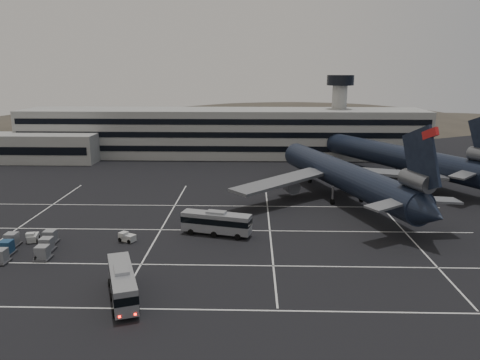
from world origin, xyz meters
The scene contains 11 objects.
ground centered at (0.00, 0.00, 0.00)m, with size 260.00×260.00×0.00m, color black.
lane_markings centered at (0.95, 0.72, 0.01)m, with size 90.00×55.62×0.01m.
terminal centered at (-2.95, 71.14, 6.93)m, with size 125.00×26.00×24.00m.
hills centered at (17.99, 170.00, -12.07)m, with size 352.00×180.00×44.00m.
trijet_main centered at (27.32, 22.08, 5.25)m, with size 45.10×56.25×18.08m.
trijet_far centered at (44.38, 42.16, 5.43)m, with size 34.31×53.01×18.08m.
bus_near centered at (-5.76, -19.82, 2.16)m, with size 6.26×11.37×3.94m.
bus_far centered at (3.38, 1.86, 2.17)m, with size 11.51×5.40×3.96m.
tug_a centered at (-24.62, -1.89, 0.69)m, with size 1.97×2.68×1.56m.
tug_b centered at (-10.04, -1.48, 0.70)m, with size 2.87×2.46×1.59m.
uld_cluster centered at (-23.49, -6.25, 0.98)m, with size 9.47×10.48×2.01m.
Camera 1 is at (9.15, -68.76, 26.04)m, focal length 35.00 mm.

